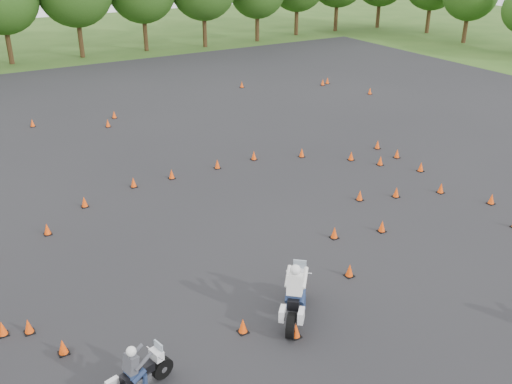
% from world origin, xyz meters
% --- Properties ---
extents(ground, '(140.00, 140.00, 0.00)m').
position_xyz_m(ground, '(0.00, 0.00, 0.00)').
color(ground, '#2D5119').
rests_on(ground, ground).
extents(asphalt_pad, '(62.00, 62.00, 0.00)m').
position_xyz_m(asphalt_pad, '(0.00, 6.00, 0.01)').
color(asphalt_pad, black).
rests_on(asphalt_pad, ground).
extents(treeline, '(87.13, 32.17, 10.67)m').
position_xyz_m(treeline, '(2.47, 35.62, 4.71)').
color(treeline, '#234614').
rests_on(treeline, ground).
extents(traffic_cones, '(36.78, 32.84, 0.45)m').
position_xyz_m(traffic_cones, '(-0.10, 5.52, 0.23)').
color(traffic_cones, '#FF4B0A').
rests_on(traffic_cones, asphalt_pad).
extents(rider_grey, '(2.17, 1.17, 1.60)m').
position_xyz_m(rider_grey, '(-7.53, -2.84, 0.80)').
color(rider_grey, '#414249').
rests_on(rider_grey, ground).
extents(rider_white, '(2.35, 2.47, 2.01)m').
position_xyz_m(rider_white, '(-2.34, -2.33, 1.01)').
color(rider_white, white).
rests_on(rider_white, ground).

